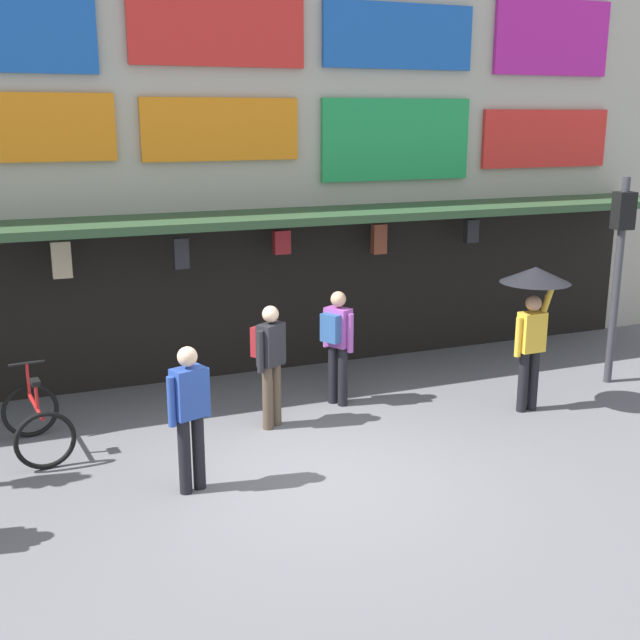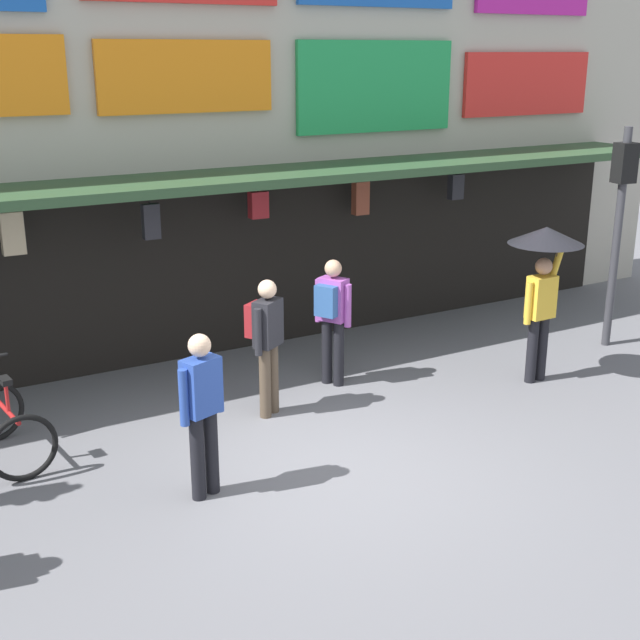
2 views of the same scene
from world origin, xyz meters
name	(u,v)px [view 2 (image 2 of 2)]	position (x,y,z in m)	size (l,w,h in m)	color
ground_plane	(339,467)	(0.00, 0.00, 0.00)	(80.00, 80.00, 0.00)	slate
shopfront	(170,69)	(0.00, 4.57, 3.96)	(18.00, 2.60, 8.00)	#B2AD9E
traffic_light_far	(620,202)	(5.48, 1.42, 2.14)	(0.31, 0.34, 3.20)	#38383D
bicycle_parked	(6,426)	(-3.00, 1.89, 0.39)	(0.85, 1.24, 1.05)	black
pedestrian_in_black	(202,407)	(-1.44, 0.15, 0.95)	(0.50, 0.33, 1.68)	black
pedestrian_with_umbrella	(544,261)	(3.53, 0.84, 1.64)	(0.96, 0.96, 2.08)	black
pedestrian_in_yellow	(266,337)	(-0.04, 1.62, 0.98)	(0.48, 0.47, 1.68)	brown
pedestrian_in_blue	(332,313)	(1.11, 2.06, 0.98)	(0.46, 0.48, 1.68)	black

